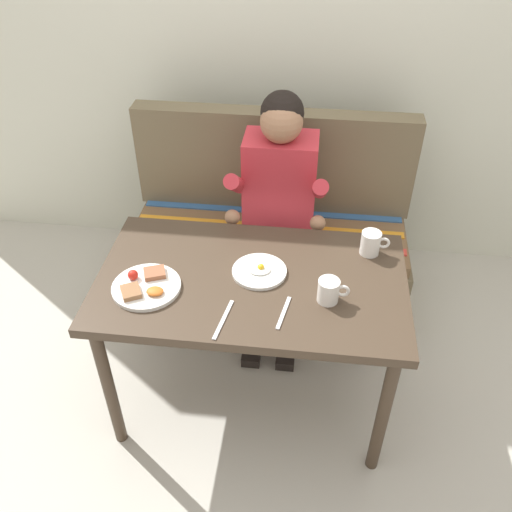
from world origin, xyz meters
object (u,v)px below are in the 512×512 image
(person, at_px, (278,195))
(coffee_mug, at_px, (329,290))
(fork, at_px, (284,313))
(coffee_mug_second, at_px, (371,243))
(table, at_px, (252,294))
(knife, at_px, (223,319))
(plate_breakfast, at_px, (146,286))
(couch, at_px, (269,242))
(plate_eggs, at_px, (259,271))

(person, xyz_separation_m, coffee_mug, (0.24, -0.68, 0.04))
(fork, bearing_deg, coffee_mug_second, 61.07)
(table, relative_size, person, 0.99)
(knife, bearing_deg, coffee_mug_second, 49.99)
(person, xyz_separation_m, knife, (-0.12, -0.83, -0.01))
(coffee_mug, height_order, fork, coffee_mug)
(person, height_order, knife, person)
(plate_breakfast, xyz_separation_m, fork, (0.53, -0.07, -0.01))
(person, relative_size, knife, 6.06)
(coffee_mug_second, relative_size, knife, 0.59)
(couch, bearing_deg, plate_eggs, -87.88)
(fork, bearing_deg, plate_breakfast, -177.25)
(couch, height_order, fork, couch)
(plate_eggs, distance_m, coffee_mug, 0.30)
(table, xyz_separation_m, plate_breakfast, (-0.39, -0.11, 0.09))
(person, bearing_deg, plate_eggs, -92.75)
(couch, distance_m, coffee_mug, 1.01)
(table, height_order, person, person)
(plate_eggs, distance_m, coffee_mug_second, 0.47)
(couch, relative_size, person, 1.19)
(person, distance_m, fork, 0.77)
(couch, distance_m, knife, 1.08)
(plate_eggs, xyz_separation_m, fork, (0.11, -0.21, -0.01))
(couch, distance_m, coffee_mug_second, 0.85)
(coffee_mug_second, bearing_deg, person, 137.30)
(couch, relative_size, knife, 7.20)
(table, distance_m, plate_breakfast, 0.41)
(table, xyz_separation_m, person, (0.05, 0.59, 0.09))
(coffee_mug_second, bearing_deg, fork, -129.37)
(table, bearing_deg, plate_breakfast, -164.70)
(knife, bearing_deg, couch, 95.61)
(plate_eggs, bearing_deg, coffee_mug, -24.72)
(couch, height_order, person, person)
(coffee_mug, bearing_deg, fork, -150.69)
(plate_eggs, xyz_separation_m, knife, (-0.10, -0.27, -0.01))
(plate_eggs, height_order, coffee_mug, coffee_mug)
(plate_eggs, bearing_deg, couch, 92.12)
(plate_breakfast, bearing_deg, plate_eggs, 18.79)
(coffee_mug, bearing_deg, couch, 109.18)
(person, distance_m, coffee_mug_second, 0.56)
(plate_breakfast, relative_size, coffee_mug_second, 2.21)
(person, height_order, plate_breakfast, person)
(person, height_order, plate_eggs, person)
(coffee_mug, relative_size, knife, 0.59)
(couch, bearing_deg, coffee_mug, -70.82)
(plate_breakfast, distance_m, coffee_mug_second, 0.91)
(table, relative_size, plate_eggs, 5.60)
(plate_breakfast, bearing_deg, fork, -7.70)
(person, xyz_separation_m, plate_breakfast, (-0.44, -0.70, 0.00))
(plate_eggs, height_order, knife, plate_eggs)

